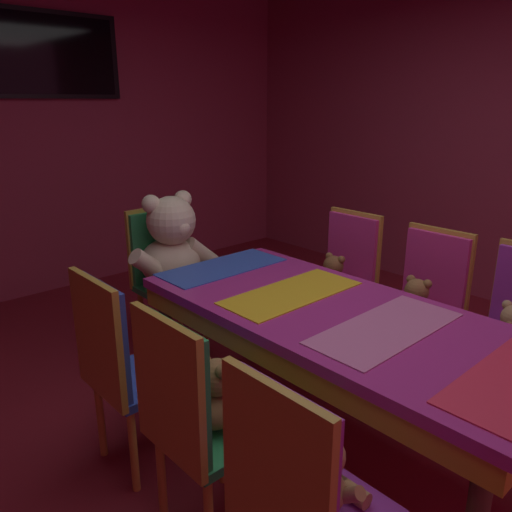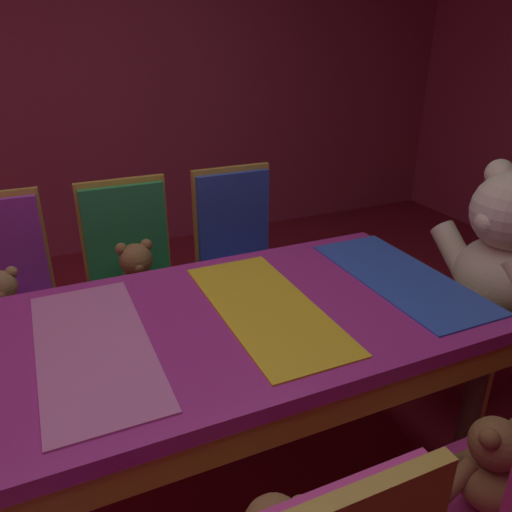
{
  "view_description": "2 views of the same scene",
  "coord_description": "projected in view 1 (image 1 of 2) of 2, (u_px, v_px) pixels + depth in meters",
  "views": [
    {
      "loc": [
        -1.76,
        -1.36,
        1.69
      ],
      "look_at": [
        0.11,
        0.68,
        0.83
      ],
      "focal_mm": 35.17,
      "sensor_mm": 36.0,
      "label": 1
    },
    {
      "loc": [
        1.34,
        -0.35,
        1.6
      ],
      "look_at": [
        -0.19,
        0.33,
        0.85
      ],
      "focal_mm": 35.3,
      "sensor_mm": 36.0,
      "label": 2
    }
  ],
  "objects": [
    {
      "name": "ground_plane",
      "position": [
        328.0,
        441.0,
        2.6
      ],
      "size": [
        7.9,
        7.9,
        0.0
      ],
      "primitive_type": "plane",
      "color": "maroon"
    },
    {
      "name": "wall_back",
      "position": [
        55.0,
        134.0,
        4.43
      ],
      "size": [
        5.2,
        0.12,
        2.8
      ],
      "primitive_type": "cube",
      "color": "#99334C",
      "rests_on": "ground_plane"
    },
    {
      "name": "banquet_table",
      "position": [
        334.0,
        326.0,
        2.4
      ],
      "size": [
        0.9,
        2.02,
        0.75
      ],
      "color": "#B22D8C",
      "rests_on": "ground_plane"
    },
    {
      "name": "chair_left_0",
      "position": [
        293.0,
        493.0,
        1.46
      ],
      "size": [
        0.42,
        0.41,
        0.98
      ],
      "color": "purple",
      "rests_on": "ground_plane"
    },
    {
      "name": "teddy_left_0",
      "position": [
        324.0,
        476.0,
        1.56
      ],
      "size": [
        0.22,
        0.28,
        0.26
      ],
      "color": "#9E7247",
      "rests_on": "chair_left_0"
    },
    {
      "name": "chair_left_1",
      "position": [
        188.0,
        409.0,
        1.85
      ],
      "size": [
        0.42,
        0.41,
        0.98
      ],
      "color": "#268C4C",
      "rests_on": "ground_plane"
    },
    {
      "name": "teddy_left_1",
      "position": [
        218.0,
        397.0,
        1.95
      ],
      "size": [
        0.24,
        0.31,
        0.3
      ],
      "color": "olive",
      "rests_on": "chair_left_1"
    },
    {
      "name": "chair_left_2",
      "position": [
        117.0,
        356.0,
        2.23
      ],
      "size": [
        0.42,
        0.41,
        0.98
      ],
      "color": "#2D47B2",
      "rests_on": "ground_plane"
    },
    {
      "name": "teddy_right_0",
      "position": [
        512.0,
        333.0,
        2.51
      ],
      "size": [
        0.22,
        0.29,
        0.27
      ],
      "rotation": [
        0.0,
        0.0,
        3.14
      ],
      "color": "tan",
      "rests_on": "chair_right_0"
    },
    {
      "name": "chair_right_1",
      "position": [
        428.0,
        295.0,
        2.94
      ],
      "size": [
        0.42,
        0.41,
        0.98
      ],
      "rotation": [
        0.0,
        0.0,
        3.14
      ],
      "color": "#CC338C",
      "rests_on": "ground_plane"
    },
    {
      "name": "teddy_right_1",
      "position": [
        415.0,
        304.0,
        2.85
      ],
      "size": [
        0.23,
        0.29,
        0.28
      ],
      "rotation": [
        0.0,
        0.0,
        3.14
      ],
      "color": "olive",
      "rests_on": "chair_right_1"
    },
    {
      "name": "chair_right_2",
      "position": [
        346.0,
        270.0,
        3.38
      ],
      "size": [
        0.42,
        0.41,
        0.98
      ],
      "rotation": [
        0.0,
        0.0,
        3.14
      ],
      "color": "#CC338C",
      "rests_on": "ground_plane"
    },
    {
      "name": "teddy_right_2",
      "position": [
        332.0,
        277.0,
        3.29
      ],
      "size": [
        0.22,
        0.29,
        0.27
      ],
      "rotation": [
        0.0,
        0.0,
        3.14
      ],
      "color": "brown",
      "rests_on": "chair_right_2"
    },
    {
      "name": "throne_chair",
      "position": [
        161.0,
        263.0,
        3.51
      ],
      "size": [
        0.41,
        0.42,
        0.98
      ],
      "rotation": [
        0.0,
        0.0,
        -1.57
      ],
      "color": "#268C4C",
      "rests_on": "ground_plane"
    },
    {
      "name": "king_teddy_bear",
      "position": [
        174.0,
        249.0,
        3.34
      ],
      "size": [
        0.69,
        0.54,
        0.65
      ],
      "rotation": [
        0.0,
        0.0,
        -1.57
      ],
      "color": "beige",
      "rests_on": "throne_chair"
    },
    {
      "name": "wall_tv",
      "position": [
        50.0,
        55.0,
        4.17
      ],
      "size": [
        1.2,
        0.06,
        0.7
      ],
      "color": "black"
    }
  ]
}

